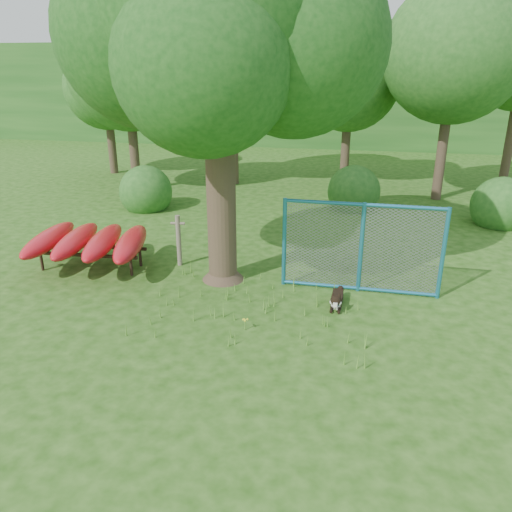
% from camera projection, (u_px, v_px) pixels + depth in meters
% --- Properties ---
extents(ground, '(80.00, 80.00, 0.00)m').
position_uv_depth(ground, '(233.00, 326.00, 9.53)').
color(ground, '#1E470E').
rests_on(ground, ground).
extents(oak_tree, '(6.66, 5.89, 8.10)m').
position_uv_depth(oak_tree, '(216.00, 25.00, 9.75)').
color(oak_tree, '#3C2C20').
rests_on(oak_tree, ground).
extents(wooden_post, '(0.35, 0.13, 1.28)m').
position_uv_depth(wooden_post, '(179.00, 239.00, 12.21)').
color(wooden_post, '#6E6252').
rests_on(wooden_post, ground).
extents(kayak_rack, '(3.16, 2.81, 0.90)m').
position_uv_depth(kayak_rack, '(89.00, 241.00, 12.02)').
color(kayak_rack, black).
rests_on(kayak_rack, ground).
extents(husky_dog, '(0.25, 0.96, 0.43)m').
position_uv_depth(husky_dog, '(337.00, 300.00, 10.26)').
color(husky_dog, black).
rests_on(husky_dog, ground).
extents(fence_section, '(3.43, 0.14, 3.34)m').
position_uv_depth(fence_section, '(361.00, 248.00, 10.67)').
color(fence_section, teal).
rests_on(fence_section, ground).
extents(wildflower_clump, '(0.11, 0.11, 0.24)m').
position_uv_depth(wildflower_clump, '(245.00, 321.00, 9.32)').
color(wildflower_clump, '#5A922F').
rests_on(wildflower_clump, ground).
extents(bg_tree_a, '(4.40, 4.40, 6.70)m').
position_uv_depth(bg_tree_a, '(127.00, 71.00, 18.32)').
color(bg_tree_a, '#3C2C20').
rests_on(bg_tree_a, ground).
extents(bg_tree_b, '(5.20, 5.20, 8.22)m').
position_uv_depth(bg_tree_b, '(232.00, 39.00, 19.07)').
color(bg_tree_b, '#3C2C20').
rests_on(bg_tree_b, ground).
extents(bg_tree_c, '(4.00, 4.00, 6.12)m').
position_uv_depth(bg_tree_c, '(350.00, 80.00, 19.66)').
color(bg_tree_c, '#3C2C20').
rests_on(bg_tree_c, ground).
extents(bg_tree_d, '(4.80, 4.80, 7.50)m').
position_uv_depth(bg_tree_d, '(455.00, 52.00, 16.81)').
color(bg_tree_d, '#3C2C20').
rests_on(bg_tree_d, ground).
extents(bg_tree_f, '(3.60, 3.60, 5.55)m').
position_uv_depth(bg_tree_f, '(106.00, 88.00, 21.81)').
color(bg_tree_f, '#3C2C20').
rests_on(bg_tree_f, ground).
extents(shrub_left, '(1.80, 1.80, 1.80)m').
position_uv_depth(shrub_left, '(147.00, 209.00, 17.35)').
color(shrub_left, '#22591C').
rests_on(shrub_left, ground).
extents(shrub_right, '(1.80, 1.80, 1.80)m').
position_uv_depth(shrub_right, '(497.00, 225.00, 15.60)').
color(shrub_right, '#22591C').
rests_on(shrub_right, ground).
extents(shrub_mid, '(1.80, 1.80, 1.80)m').
position_uv_depth(shrub_mid, '(352.00, 208.00, 17.37)').
color(shrub_mid, '#22591C').
rests_on(shrub_mid, ground).
extents(wooded_hillside, '(80.00, 12.00, 6.00)m').
position_uv_depth(wooded_hillside, '(334.00, 91.00, 34.05)').
color(wooded_hillside, '#22591C').
rests_on(wooded_hillside, ground).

